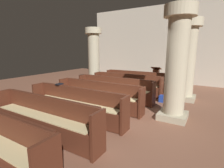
{
  "coord_description": "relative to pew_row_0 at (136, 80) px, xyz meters",
  "views": [
    {
      "loc": [
        2.37,
        -4.38,
        1.95
      ],
      "look_at": [
        -0.64,
        0.72,
        0.75
      ],
      "focal_mm": 27.06,
      "sensor_mm": 36.0,
      "label": 1
    }
  ],
  "objects": [
    {
      "name": "kneeler_box_blue",
      "position": [
        1.77,
        -1.51,
        -0.35
      ],
      "size": [
        0.32,
        0.24,
        0.25
      ],
      "primitive_type": "cube",
      "color": "navy",
      "rests_on": "ground"
    },
    {
      "name": "ground_plane",
      "position": [
        0.84,
        -3.43,
        -0.48
      ],
      "size": [
        19.2,
        19.2,
        0.0
      ],
      "primitive_type": "plane",
      "color": "brown"
    },
    {
      "name": "pew_row_5",
      "position": [
        0.0,
        -5.5,
        0.0
      ],
      "size": [
        3.19,
        0.47,
        0.88
      ],
      "color": "#562819",
      "rests_on": "ground"
    },
    {
      "name": "pew_row_4",
      "position": [
        0.0,
        -4.4,
        0.0
      ],
      "size": [
        3.19,
        0.46,
        0.88
      ],
      "color": "#562819",
      "rests_on": "ground"
    },
    {
      "name": "pew_row_0",
      "position": [
        0.0,
        0.0,
        0.0
      ],
      "size": [
        3.19,
        0.46,
        0.88
      ],
      "color": "#562819",
      "rests_on": "ground"
    },
    {
      "name": "pew_row_1",
      "position": [
        0.0,
        -1.1,
        0.0
      ],
      "size": [
        3.19,
        0.46,
        0.88
      ],
      "color": "#562819",
      "rests_on": "ground"
    },
    {
      "name": "pillar_aisle_side",
      "position": [
        2.39,
        -0.75,
        1.13
      ],
      "size": [
        0.87,
        0.87,
        3.09
      ],
      "color": "tan",
      "rests_on": "ground"
    },
    {
      "name": "pew_row_3",
      "position": [
        0.0,
        -3.3,
        0.0
      ],
      "size": [
        3.19,
        0.46,
        0.88
      ],
      "color": "#562819",
      "rests_on": "ground"
    },
    {
      "name": "pillar_aisle_rear",
      "position": [
        2.39,
        -2.96,
        1.13
      ],
      "size": [
        0.83,
        0.83,
        3.09
      ],
      "color": "tan",
      "rests_on": "ground"
    },
    {
      "name": "hymn_book",
      "position": [
        -0.83,
        -4.2,
        0.42
      ],
      "size": [
        0.15,
        0.21,
        0.04
      ],
      "primitive_type": "cube",
      "color": "black",
      "rests_on": "pew_row_4"
    },
    {
      "name": "pillar_far_side",
      "position": [
        -2.34,
        -0.36,
        1.13
      ],
      "size": [
        0.87,
        0.87,
        3.09
      ],
      "color": "tan",
      "rests_on": "ground"
    },
    {
      "name": "pew_row_2",
      "position": [
        0.0,
        -2.2,
        0.0
      ],
      "size": [
        3.19,
        0.47,
        0.88
      ],
      "color": "#562819",
      "rests_on": "ground"
    },
    {
      "name": "lectern",
      "position": [
        0.74,
        0.93,
        -0.03
      ],
      "size": [
        0.48,
        0.45,
        1.08
      ],
      "color": "#562B1A",
      "rests_on": "ground"
    },
    {
      "name": "back_wall",
      "position": [
        0.84,
        2.65,
        1.77
      ],
      "size": [
        10.0,
        0.16,
        4.5
      ],
      "primitive_type": "cube",
      "color": "beige",
      "rests_on": "ground"
    }
  ]
}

